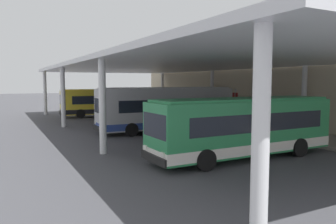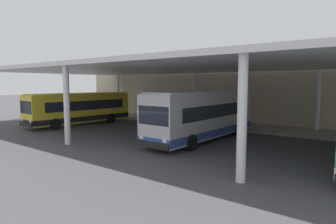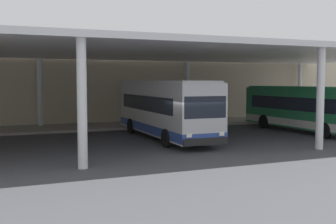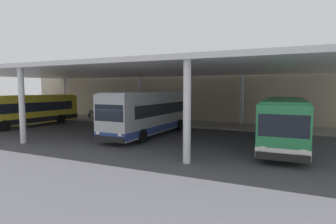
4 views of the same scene
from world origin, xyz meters
TOP-DOWN VIEW (x-y plane):
  - ground_plane at (0.00, 0.00)m, footprint 200.00×200.00m
  - platform_kerb at (0.00, 11.75)m, footprint 42.00×4.50m
  - station_building_facade at (0.00, 15.00)m, footprint 48.00×1.60m
  - canopy_shelter at (0.00, 5.50)m, footprint 40.00×17.00m
  - bus_second_bay at (0.31, 4.50)m, footprint 2.88×11.38m
  - bus_middle_bay at (10.58, 3.76)m, footprint 2.84×10.57m
  - banner_sign at (1.00, 10.94)m, footprint 0.70×0.12m

SIDE VIEW (x-z plane):
  - ground_plane at x=0.00m, z-range 0.00..0.00m
  - platform_kerb at x=0.00m, z-range 0.00..0.18m
  - bus_middle_bay at x=10.58m, z-range 0.07..3.24m
  - bus_second_bay at x=0.31m, z-range 0.06..3.63m
  - banner_sign at x=1.00m, z-range 0.38..3.58m
  - station_building_facade at x=0.00m, z-range 0.00..6.41m
  - canopy_shelter at x=0.00m, z-range 2.54..8.09m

